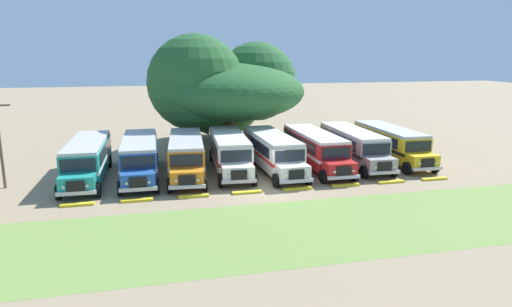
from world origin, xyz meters
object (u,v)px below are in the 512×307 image
parked_bus_slot_2 (186,154)px  broad_shade_tree (224,89)px  parked_bus_slot_4 (272,150)px  parked_bus_slot_0 (87,158)px  parked_bus_slot_3 (229,150)px  parked_bus_slot_6 (353,144)px  parked_bus_slot_5 (315,148)px  parked_bus_slot_7 (391,142)px  parked_bus_slot_1 (140,155)px

parked_bus_slot_2 → broad_shade_tree: broad_shade_tree is taller
parked_bus_slot_4 → parked_bus_slot_0: bearing=-93.5°
parked_bus_slot_3 → parked_bus_slot_4: 3.44m
parked_bus_slot_3 → parked_bus_slot_6: 10.63m
parked_bus_slot_5 → broad_shade_tree: broad_shade_tree is taller
parked_bus_slot_5 → parked_bus_slot_3: bearing=-95.1°
parked_bus_slot_3 → parked_bus_slot_7: bearing=94.0°
parked_bus_slot_1 → parked_bus_slot_5: size_ratio=1.00×
parked_bus_slot_2 → parked_bus_slot_7: size_ratio=1.01×
parked_bus_slot_7 → broad_shade_tree: (-12.93, 10.07, 4.13)m
parked_bus_slot_3 → parked_bus_slot_1: bearing=-84.2°
parked_bus_slot_7 → broad_shade_tree: bearing=-126.4°
parked_bus_slot_1 → parked_bus_slot_6: bearing=91.1°
parked_bus_slot_3 → parked_bus_slot_5: 7.06m
parked_bus_slot_3 → parked_bus_slot_5: (7.02, -0.68, 0.00)m
parked_bus_slot_3 → parked_bus_slot_6: bearing=92.7°
parked_bus_slot_4 → broad_shade_tree: bearing=-170.7°
parked_bus_slot_3 → parked_bus_slot_4: same height
parked_bus_slot_0 → parked_bus_slot_3: same height
parked_bus_slot_6 → parked_bus_slot_1: bearing=-87.5°
parked_bus_slot_3 → broad_shade_tree: size_ratio=0.64×
parked_bus_slot_0 → parked_bus_slot_3: bearing=91.9°
parked_bus_slot_0 → parked_bus_slot_3: (10.68, 0.21, 0.00)m
parked_bus_slot_4 → parked_bus_slot_3: bearing=-104.6°
parked_bus_slot_3 → parked_bus_slot_7: same height
parked_bus_slot_4 → parked_bus_slot_5: size_ratio=1.00×
parked_bus_slot_1 → parked_bus_slot_4: 10.28m
parked_bus_slot_1 → parked_bus_slot_3: 6.93m
parked_bus_slot_7 → parked_bus_slot_2: bearing=-86.7°
parked_bus_slot_2 → parked_bus_slot_3: (3.46, 0.47, 0.00)m
parked_bus_slot_4 → parked_bus_slot_6: (7.29, 0.62, 0.00)m
parked_bus_slot_2 → parked_bus_slot_7: 17.75m
parked_bus_slot_2 → parked_bus_slot_5: (10.48, -0.21, 0.00)m
broad_shade_tree → parked_bus_slot_2: bearing=-114.4°
parked_bus_slot_0 → parked_bus_slot_6: same height
parked_bus_slot_3 → broad_shade_tree: (1.35, 10.14, 4.13)m
parked_bus_slot_2 → parked_bus_slot_4: bearing=91.8°
parked_bus_slot_5 → parked_bus_slot_6: same height
parked_bus_slot_0 → parked_bus_slot_5: size_ratio=1.00×
parked_bus_slot_5 → broad_shade_tree: bearing=-151.9°
parked_bus_slot_5 → parked_bus_slot_0: bearing=-91.1°
parked_bus_slot_3 → parked_bus_slot_2: bearing=-78.6°
parked_bus_slot_0 → parked_bus_slot_2: size_ratio=0.99×
parked_bus_slot_0 → parked_bus_slot_7: same height
parked_bus_slot_4 → parked_bus_slot_2: bearing=-93.9°
parked_bus_slot_1 → broad_shade_tree: (8.28, 10.39, 4.13)m
parked_bus_slot_0 → parked_bus_slot_6: size_ratio=1.00×
parked_bus_slot_2 → parked_bus_slot_4: size_ratio=1.01×
broad_shade_tree → parked_bus_slot_1: bearing=-128.5°
parked_bus_slot_4 → broad_shade_tree: 11.86m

